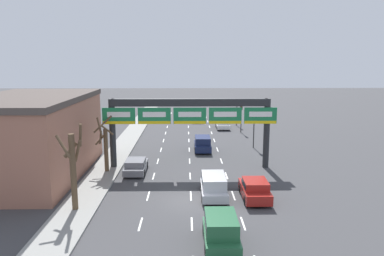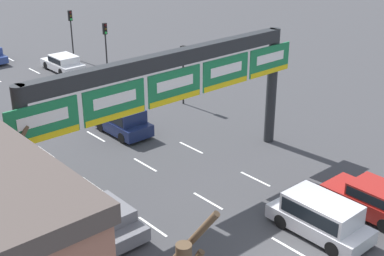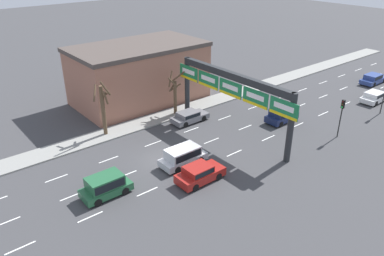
# 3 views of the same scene
# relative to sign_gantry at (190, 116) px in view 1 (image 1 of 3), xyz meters

# --- Properties ---
(ground_plane) EXTENTS (220.00, 220.00, 0.00)m
(ground_plane) POSITION_rel_sign_gantry_xyz_m (0.00, -8.66, -5.10)
(ground_plane) COLOR #3D3D3F
(sidewalk_left) EXTENTS (2.80, 110.00, 0.15)m
(sidewalk_left) POSITION_rel_sign_gantry_xyz_m (-8.00, -8.66, -5.02)
(sidewalk_left) COLOR gray
(sidewalk_left) RESTS_ON ground_plane
(lane_dashes) EXTENTS (6.72, 67.00, 0.01)m
(lane_dashes) POSITION_rel_sign_gantry_xyz_m (0.00, 4.84, -5.09)
(lane_dashes) COLOR white
(lane_dashes) RESTS_ON ground_plane
(sign_gantry) EXTENTS (16.48, 0.70, 6.73)m
(sign_gantry) POSITION_rel_sign_gantry_xyz_m (0.00, 0.00, 0.00)
(sign_gantry) COLOR #232628
(sign_gantry) RESTS_ON ground_plane
(building_near) EXTENTS (9.37, 16.33, 7.22)m
(building_near) POSITION_rel_sign_gantry_xyz_m (-14.39, -2.12, -1.48)
(building_near) COLOR #9E6651
(building_near) RESTS_ON ground_plane
(car_grey) EXTENTS (1.89, 4.39, 1.29)m
(car_grey) POSITION_rel_sign_gantry_xyz_m (-5.04, -1.55, -4.40)
(car_grey) COLOR slate
(car_grey) RESTS_ON ground_plane
(car_blue) EXTENTS (1.93, 4.73, 1.40)m
(car_blue) POSITION_rel_sign_gantry_xyz_m (1.49, 27.54, -4.35)
(car_blue) COLOR navy
(car_blue) RESTS_ON ground_plane
(car_red) EXTENTS (1.94, 4.27, 1.53)m
(car_red) POSITION_rel_sign_gantry_xyz_m (4.82, -8.37, -4.29)
(car_red) COLOR maroon
(car_red) RESTS_ON ground_plane
(suv_navy) EXTENTS (1.89, 3.91, 1.70)m
(suv_navy) POSITION_rel_sign_gantry_xyz_m (1.53, 6.63, -4.16)
(suv_navy) COLOR #19234C
(suv_navy) RESTS_ON ground_plane
(suv_green) EXTENTS (1.96, 3.98, 1.76)m
(suv_green) POSITION_rel_sign_gantry_xyz_m (1.61, -15.44, -4.12)
(suv_green) COLOR #235B38
(suv_green) RESTS_ON ground_plane
(suv_silver) EXTENTS (1.96, 4.42, 1.68)m
(suv_silver) POSITION_rel_sign_gantry_xyz_m (1.75, -7.76, -4.16)
(suv_silver) COLOR #B7B7BC
(suv_silver) RESTS_ON ground_plane
(car_white) EXTENTS (1.94, 4.36, 1.36)m
(car_white) POSITION_rel_sign_gantry_xyz_m (5.18, 20.68, -4.37)
(car_white) COLOR silver
(car_white) RESTS_ON ground_plane
(traffic_light_near_gantry) EXTENTS (0.30, 0.35, 4.34)m
(traffic_light_near_gantry) POSITION_rel_sign_gantry_xyz_m (7.67, 23.41, -1.98)
(traffic_light_near_gantry) COLOR black
(traffic_light_near_gantry) RESTS_ON ground_plane
(traffic_light_mid_block) EXTENTS (0.30, 0.35, 4.14)m
(traffic_light_mid_block) POSITION_rel_sign_gantry_xyz_m (7.66, 8.15, -2.12)
(traffic_light_mid_block) COLOR black
(traffic_light_mid_block) RESTS_ON ground_plane
(traffic_light_far_end) EXTENTS (0.30, 0.35, 4.18)m
(traffic_light_far_end) POSITION_rel_sign_gantry_xyz_m (7.54, 17.65, -2.09)
(traffic_light_far_end) COLOR black
(traffic_light_far_end) RESTS_ON ground_plane
(tree_bare_closest) EXTENTS (2.08, 2.10, 5.07)m
(tree_bare_closest) POSITION_rel_sign_gantry_xyz_m (-7.85, -1.42, -2.41)
(tree_bare_closest) COLOR brown
(tree_bare_closest) RESTS_ON sidewalk_left
(tree_bare_second) EXTENTS (1.92, 1.92, 6.11)m
(tree_bare_second) POSITION_rel_sign_gantry_xyz_m (-8.07, -10.42, -1.85)
(tree_bare_second) COLOR brown
(tree_bare_second) RESTS_ON sidewalk_left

